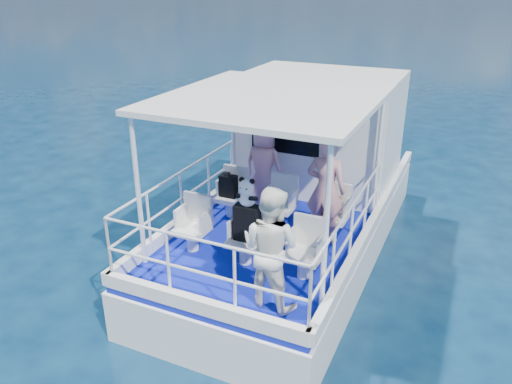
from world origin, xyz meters
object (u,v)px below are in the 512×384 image
at_px(passenger_port_fwd, 264,166).
at_px(backpack_center, 247,223).
at_px(panda, 247,192).
at_px(passenger_stbd_aft, 270,248).

distance_m(passenger_port_fwd, backpack_center, 2.04).
bearing_deg(passenger_port_fwd, panda, 111.98).
relative_size(backpack_center, panda, 1.30).
xyz_separation_m(passenger_port_fwd, backpack_center, (0.60, -1.95, -0.11)).
relative_size(passenger_port_fwd, backpack_center, 2.82).
height_order(passenger_port_fwd, passenger_stbd_aft, passenger_stbd_aft).
bearing_deg(panda, passenger_port_fwd, 107.23).
bearing_deg(panda, backpack_center, -173.76).
bearing_deg(passenger_stbd_aft, backpack_center, -39.22).
relative_size(passenger_stbd_aft, backpack_center, 2.99).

